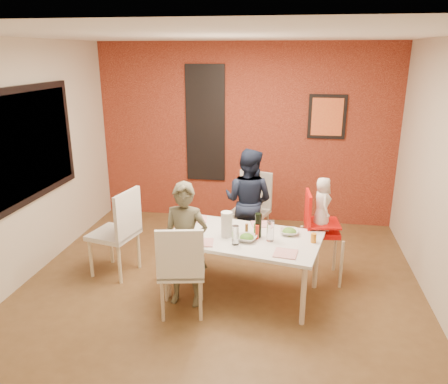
% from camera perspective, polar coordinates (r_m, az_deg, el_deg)
% --- Properties ---
extents(ground, '(4.50, 4.50, 0.00)m').
position_cam_1_polar(ground, '(5.05, -0.56, -12.47)').
color(ground, brown).
rests_on(ground, ground).
extents(ceiling, '(4.50, 4.50, 0.02)m').
position_cam_1_polar(ceiling, '(4.36, -0.68, 19.84)').
color(ceiling, white).
rests_on(ceiling, wall_back).
extents(wall_back, '(4.50, 0.02, 2.70)m').
position_cam_1_polar(wall_back, '(6.69, 2.73, 7.52)').
color(wall_back, beige).
rests_on(wall_back, ground).
extents(wall_front, '(4.50, 0.02, 2.70)m').
position_cam_1_polar(wall_front, '(2.48, -9.75, -11.31)').
color(wall_front, beige).
rests_on(wall_front, ground).
extents(wall_left, '(0.02, 4.50, 2.70)m').
position_cam_1_polar(wall_left, '(5.37, -25.02, 3.27)').
color(wall_left, beige).
rests_on(wall_left, ground).
extents(brick_accent_wall, '(4.50, 0.02, 2.70)m').
position_cam_1_polar(brick_accent_wall, '(6.67, 2.71, 7.49)').
color(brick_accent_wall, maroon).
rests_on(brick_accent_wall, ground).
extents(picture_window_frame, '(0.05, 1.70, 1.30)m').
position_cam_1_polar(picture_window_frame, '(5.48, -23.89, 5.82)').
color(picture_window_frame, black).
rests_on(picture_window_frame, wall_left).
extents(picture_window_pane, '(0.02, 1.55, 1.15)m').
position_cam_1_polar(picture_window_pane, '(5.47, -23.76, 5.82)').
color(picture_window_pane, black).
rests_on(picture_window_pane, wall_left).
extents(glassblock_strip, '(0.55, 0.03, 1.70)m').
position_cam_1_polar(glassblock_strip, '(6.73, -2.43, 8.88)').
color(glassblock_strip, silver).
rests_on(glassblock_strip, wall_back).
extents(glassblock_surround, '(0.60, 0.03, 1.76)m').
position_cam_1_polar(glassblock_surround, '(6.72, -2.44, 8.87)').
color(glassblock_surround, black).
rests_on(glassblock_surround, wall_back).
extents(art_print_frame, '(0.54, 0.03, 0.64)m').
position_cam_1_polar(art_print_frame, '(6.58, 13.31, 9.54)').
color(art_print_frame, black).
rests_on(art_print_frame, wall_back).
extents(art_print_canvas, '(0.44, 0.01, 0.54)m').
position_cam_1_polar(art_print_canvas, '(6.56, 13.32, 9.52)').
color(art_print_canvas, orange).
rests_on(art_print_canvas, wall_back).
extents(dining_table, '(1.74, 1.18, 0.67)m').
position_cam_1_polar(dining_table, '(4.71, 2.59, -6.48)').
color(dining_table, silver).
rests_on(dining_table, ground).
extents(chair_near, '(0.53, 0.53, 0.98)m').
position_cam_1_polar(chair_near, '(4.35, -5.62, -9.64)').
color(chair_near, silver).
rests_on(chair_near, ground).
extents(chair_far, '(0.58, 0.58, 1.01)m').
position_cam_1_polar(chair_far, '(5.95, 3.68, -1.68)').
color(chair_far, beige).
rests_on(chair_far, ground).
extents(chair_left, '(0.58, 0.58, 1.05)m').
position_cam_1_polar(chair_left, '(5.24, -13.46, -4.62)').
color(chair_left, silver).
rests_on(chair_left, ground).
extents(high_chair, '(0.48, 0.48, 1.06)m').
position_cam_1_polar(high_chair, '(5.10, 12.16, -4.61)').
color(high_chair, red).
rests_on(high_chair, ground).
extents(child_near, '(0.50, 0.34, 1.32)m').
position_cam_1_polar(child_near, '(4.52, -5.08, -6.91)').
color(child_near, brown).
rests_on(child_near, ground).
extents(child_far, '(0.81, 0.71, 1.39)m').
position_cam_1_polar(child_far, '(5.68, 3.19, -1.20)').
color(child_far, black).
rests_on(child_far, ground).
extents(toddler, '(0.25, 0.33, 0.61)m').
position_cam_1_polar(toddler, '(5.00, 12.71, -1.51)').
color(toddler, silver).
rests_on(toddler, high_chair).
extents(plate_near_left, '(0.24, 0.24, 0.01)m').
position_cam_1_polar(plate_near_left, '(4.54, -2.76, -6.60)').
color(plate_near_left, silver).
rests_on(plate_near_left, dining_table).
extents(plate_far_mid, '(0.24, 0.24, 0.01)m').
position_cam_1_polar(plate_far_mid, '(5.01, 4.74, -4.21)').
color(plate_far_mid, white).
rests_on(plate_far_mid, dining_table).
extents(plate_near_right, '(0.25, 0.25, 0.01)m').
position_cam_1_polar(plate_near_right, '(4.34, 8.03, -7.94)').
color(plate_near_right, white).
rests_on(plate_near_right, dining_table).
extents(plate_far_left, '(0.26, 0.26, 0.01)m').
position_cam_1_polar(plate_far_left, '(5.14, -3.55, -3.56)').
color(plate_far_left, white).
rests_on(plate_far_left, dining_table).
extents(salad_bowl_a, '(0.25, 0.25, 0.05)m').
position_cam_1_polar(salad_bowl_a, '(4.59, 2.99, -6.03)').
color(salad_bowl_a, silver).
rests_on(salad_bowl_a, dining_table).
extents(salad_bowl_b, '(0.21, 0.21, 0.05)m').
position_cam_1_polar(salad_bowl_b, '(4.79, 8.53, -5.19)').
color(salad_bowl_b, silver).
rests_on(salad_bowl_b, dining_table).
extents(wine_bottle, '(0.07, 0.07, 0.27)m').
position_cam_1_polar(wine_bottle, '(4.63, 4.50, -4.38)').
color(wine_bottle, black).
rests_on(wine_bottle, dining_table).
extents(wine_glass_a, '(0.07, 0.07, 0.20)m').
position_cam_1_polar(wine_glass_a, '(4.46, 1.50, -5.66)').
color(wine_glass_a, white).
rests_on(wine_glass_a, dining_table).
extents(wine_glass_b, '(0.08, 0.08, 0.22)m').
position_cam_1_polar(wine_glass_b, '(4.57, 6.07, -5.07)').
color(wine_glass_b, white).
rests_on(wine_glass_b, dining_table).
extents(paper_towel_roll, '(0.12, 0.12, 0.27)m').
position_cam_1_polar(paper_towel_roll, '(4.64, 0.35, -4.25)').
color(paper_towel_roll, silver).
rests_on(paper_towel_roll, dining_table).
extents(condiment_red, '(0.04, 0.04, 0.15)m').
position_cam_1_polar(condiment_red, '(4.62, 4.34, -5.23)').
color(condiment_red, red).
rests_on(condiment_red, dining_table).
extents(condiment_green, '(0.04, 0.04, 0.15)m').
position_cam_1_polar(condiment_green, '(4.65, 4.16, -5.03)').
color(condiment_green, '#327226').
rests_on(condiment_green, dining_table).
extents(condiment_brown, '(0.03, 0.03, 0.14)m').
position_cam_1_polar(condiment_brown, '(4.68, 2.96, -4.96)').
color(condiment_brown, brown).
rests_on(condiment_brown, dining_table).
extents(sippy_cup, '(0.06, 0.06, 0.10)m').
position_cam_1_polar(sippy_cup, '(4.62, 11.61, -5.90)').
color(sippy_cup, orange).
rests_on(sippy_cup, dining_table).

